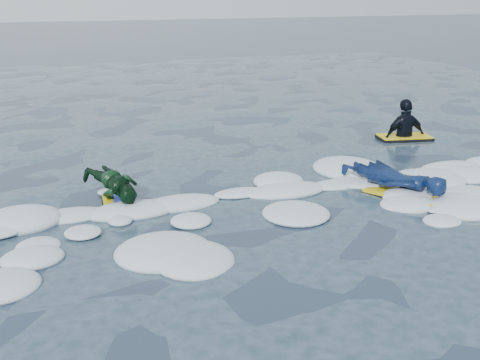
% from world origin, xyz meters
% --- Properties ---
extents(ground, '(120.00, 120.00, 0.00)m').
position_xyz_m(ground, '(0.00, 0.00, 0.00)').
color(ground, '#162536').
rests_on(ground, ground).
extents(foam_band, '(12.00, 3.10, 0.30)m').
position_xyz_m(foam_band, '(0.00, 1.03, 0.00)').
color(foam_band, white).
rests_on(foam_band, ground).
extents(prone_woman_unit, '(1.34, 1.92, 0.47)m').
position_xyz_m(prone_woman_unit, '(2.51, 0.81, 0.24)').
color(prone_woman_unit, black).
rests_on(prone_woman_unit, ground).
extents(prone_child_unit, '(0.92, 1.45, 0.53)m').
position_xyz_m(prone_child_unit, '(-1.85, 1.98, 0.27)').
color(prone_child_unit, black).
rests_on(prone_child_unit, ground).
extents(waiting_rider_unit, '(1.28, 0.87, 1.77)m').
position_xyz_m(waiting_rider_unit, '(4.91, 3.94, 0.03)').
color(waiting_rider_unit, black).
rests_on(waiting_rider_unit, ground).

